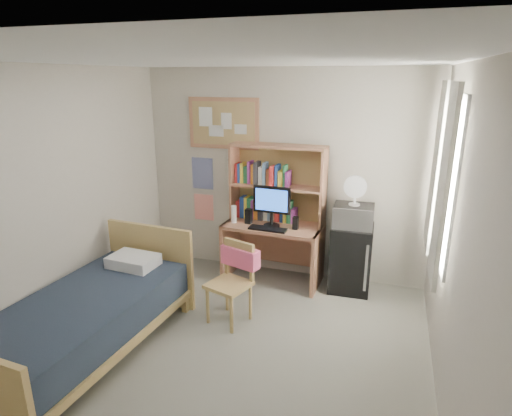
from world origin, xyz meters
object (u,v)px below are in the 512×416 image
(speaker_left, at_px, (249,216))
(speaker_right, at_px, (296,223))
(microwave, at_px, (353,216))
(desk_fan, at_px, (355,192))
(bulletin_board, at_px, (224,123))
(bed, at_px, (86,326))
(desk, at_px, (273,253))
(monitor, at_px, (272,207))
(mini_fridge, at_px, (351,258))
(desk_chair, at_px, (229,284))

(speaker_left, bearing_deg, speaker_right, 0.00)
(microwave, xyz_separation_m, desk_fan, (-0.00, 0.00, 0.29))
(bulletin_board, relative_size, microwave, 2.08)
(bed, xyz_separation_m, speaker_right, (1.53, 1.91, 0.54))
(bed, distance_m, speaker_left, 2.22)
(bed, xyz_separation_m, microwave, (2.19, 2.02, 0.66))
(desk, height_order, bed, desk)
(bed, bearing_deg, speaker_right, 55.13)
(speaker_left, bearing_deg, microwave, 6.74)
(monitor, bearing_deg, speaker_left, -180.00)
(desk, distance_m, bed, 2.34)
(mini_fridge, relative_size, microwave, 1.79)
(monitor, height_order, microwave, monitor)
(bed, xyz_separation_m, speaker_left, (0.93, 1.94, 0.56))
(bed, bearing_deg, desk, 61.98)
(desk, distance_m, mini_fridge, 0.95)
(monitor, height_order, desk_fan, desk_fan)
(mini_fridge, xyz_separation_m, speaker_left, (-1.26, -0.10, 0.43))
(monitor, xyz_separation_m, speaker_right, (0.30, -0.02, -0.17))
(desk_chair, bearing_deg, desk, 98.68)
(microwave, bearing_deg, desk_chair, -137.23)
(bed, bearing_deg, mini_fridge, 46.91)
(speaker_right, xyz_separation_m, desk_fan, (0.66, 0.11, 0.41))
(desk_fan, bearing_deg, desk, -179.41)
(bulletin_board, bearing_deg, desk_fan, -8.82)
(desk_chair, height_order, bed, desk_chair)
(bulletin_board, bearing_deg, mini_fridge, -8.16)
(bulletin_board, distance_m, desk, 1.75)
(speaker_left, distance_m, speaker_right, 0.60)
(bed, height_order, microwave, microwave)
(mini_fridge, height_order, desk_fan, desk_fan)
(microwave, bearing_deg, mini_fridge, 90.00)
(desk, bearing_deg, desk_chair, -96.25)
(monitor, height_order, speaker_left, monitor)
(desk_chair, xyz_separation_m, bed, (-1.06, -0.91, -0.15))
(mini_fridge, relative_size, monitor, 1.67)
(mini_fridge, height_order, monitor, monitor)
(mini_fridge, bearing_deg, microwave, -90.00)
(mini_fridge, bearing_deg, speaker_left, -177.03)
(bulletin_board, relative_size, desk_fan, 2.95)
(bed, bearing_deg, desk_fan, 46.62)
(bulletin_board, height_order, mini_fridge, bulletin_board)
(speaker_left, height_order, microwave, microwave)
(bulletin_board, height_order, desk, bulletin_board)
(desk_chair, xyz_separation_m, speaker_right, (0.47, 0.99, 0.39))
(bed, xyz_separation_m, desk_fan, (2.19, 2.02, 0.95))
(mini_fridge, distance_m, microwave, 0.54)
(mini_fridge, height_order, microwave, microwave)
(speaker_left, relative_size, microwave, 0.41)
(desk, relative_size, desk_fan, 3.74)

